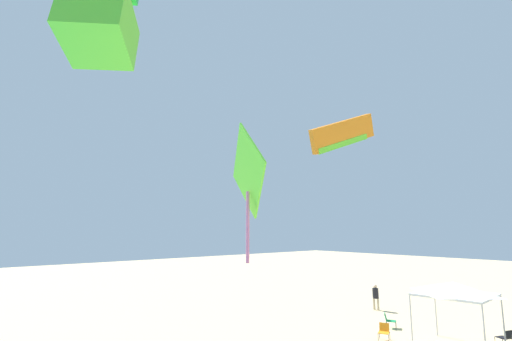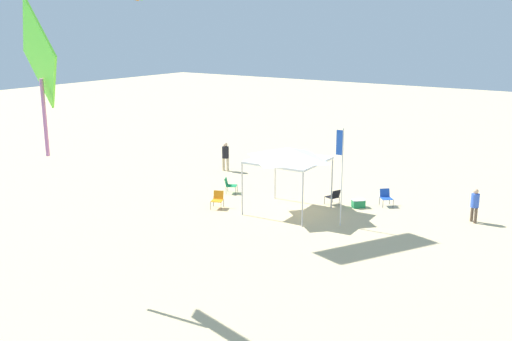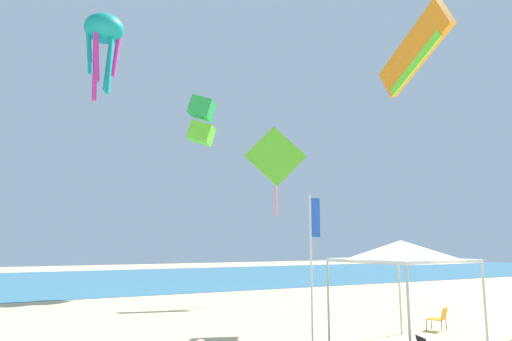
{
  "view_description": "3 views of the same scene",
  "coord_description": "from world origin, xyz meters",
  "px_view_note": "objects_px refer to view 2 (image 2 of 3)",
  "views": [
    {
      "loc": [
        -7.8,
        20.0,
        5.69
      ],
      "look_at": [
        -1.16,
        14.32,
        7.12
      ],
      "focal_mm": 25.37,
      "sensor_mm": 36.0,
      "label": 1
    },
    {
      "loc": [
        -13.88,
        23.27,
        8.72
      ],
      "look_at": [
        0.86,
        1.79,
        2.18
      ],
      "focal_mm": 40.9,
      "sensor_mm": 36.0,
      "label": 2
    },
    {
      "loc": [
        -10.58,
        -10.0,
        3.03
      ],
      "look_at": [
        -1.16,
        7.66,
        6.19
      ],
      "focal_mm": 32.53,
      "sensor_mm": 36.0,
      "label": 3
    }
  ],
  "objects_px": {
    "person_beachcomber": "(225,154)",
    "kite_diamond_lime": "(39,59)",
    "folding_chair_left_of_tent": "(218,198)",
    "folding_chair_near_cooler": "(386,196)",
    "banner_flag": "(341,168)",
    "cooler_box": "(358,203)",
    "folding_chair_facing_ocean": "(229,184)",
    "folding_chair_right_of_tent": "(334,196)",
    "person_near_umbrella": "(475,203)",
    "canopy_tent": "(288,155)"
  },
  "relations": [
    {
      "from": "folding_chair_facing_ocean",
      "to": "cooler_box",
      "type": "height_order",
      "value": "folding_chair_facing_ocean"
    },
    {
      "from": "folding_chair_near_cooler",
      "to": "banner_flag",
      "type": "relative_size",
      "value": 0.19
    },
    {
      "from": "canopy_tent",
      "to": "folding_chair_right_of_tent",
      "type": "xyz_separation_m",
      "value": [
        -1.37,
        -2.13,
        -2.32
      ]
    },
    {
      "from": "person_beachcomber",
      "to": "folding_chair_facing_ocean",
      "type": "bearing_deg",
      "value": -51.37
    },
    {
      "from": "folding_chair_facing_ocean",
      "to": "folding_chair_right_of_tent",
      "type": "height_order",
      "value": "same"
    },
    {
      "from": "folding_chair_left_of_tent",
      "to": "person_near_umbrella",
      "type": "relative_size",
      "value": 0.52
    },
    {
      "from": "cooler_box",
      "to": "banner_flag",
      "type": "relative_size",
      "value": 0.17
    },
    {
      "from": "cooler_box",
      "to": "person_beachcomber",
      "type": "height_order",
      "value": "person_beachcomber"
    },
    {
      "from": "person_beachcomber",
      "to": "kite_diamond_lime",
      "type": "relative_size",
      "value": 0.35
    },
    {
      "from": "folding_chair_facing_ocean",
      "to": "person_beachcomber",
      "type": "bearing_deg",
      "value": 12.44
    },
    {
      "from": "folding_chair_near_cooler",
      "to": "kite_diamond_lime",
      "type": "distance_m",
      "value": 17.53
    },
    {
      "from": "folding_chair_facing_ocean",
      "to": "folding_chair_left_of_tent",
      "type": "bearing_deg",
      "value": 177.01
    },
    {
      "from": "canopy_tent",
      "to": "kite_diamond_lime",
      "type": "relative_size",
      "value": 0.67
    },
    {
      "from": "canopy_tent",
      "to": "folding_chair_left_of_tent",
      "type": "height_order",
      "value": "canopy_tent"
    },
    {
      "from": "folding_chair_facing_ocean",
      "to": "person_beachcomber",
      "type": "height_order",
      "value": "person_beachcomber"
    },
    {
      "from": "cooler_box",
      "to": "person_beachcomber",
      "type": "bearing_deg",
      "value": -12.36
    },
    {
      "from": "folding_chair_facing_ocean",
      "to": "folding_chair_right_of_tent",
      "type": "relative_size",
      "value": 1.0
    },
    {
      "from": "person_near_umbrella",
      "to": "folding_chair_facing_ocean",
      "type": "bearing_deg",
      "value": 52.38
    },
    {
      "from": "canopy_tent",
      "to": "folding_chair_left_of_tent",
      "type": "relative_size",
      "value": 4.15
    },
    {
      "from": "folding_chair_left_of_tent",
      "to": "folding_chair_right_of_tent",
      "type": "height_order",
      "value": "same"
    },
    {
      "from": "banner_flag",
      "to": "person_beachcomber",
      "type": "distance_m",
      "value": 11.57
    },
    {
      "from": "canopy_tent",
      "to": "kite_diamond_lime",
      "type": "bearing_deg",
      "value": 78.45
    },
    {
      "from": "canopy_tent",
      "to": "folding_chair_right_of_tent",
      "type": "height_order",
      "value": "canopy_tent"
    },
    {
      "from": "folding_chair_right_of_tent",
      "to": "banner_flag",
      "type": "relative_size",
      "value": 0.19
    },
    {
      "from": "folding_chair_near_cooler",
      "to": "banner_flag",
      "type": "bearing_deg",
      "value": -139.73
    },
    {
      "from": "folding_chair_near_cooler",
      "to": "kite_diamond_lime",
      "type": "height_order",
      "value": "kite_diamond_lime"
    },
    {
      "from": "folding_chair_facing_ocean",
      "to": "banner_flag",
      "type": "distance_m",
      "value": 7.6
    },
    {
      "from": "cooler_box",
      "to": "banner_flag",
      "type": "distance_m",
      "value": 3.84
    },
    {
      "from": "folding_chair_near_cooler",
      "to": "cooler_box",
      "type": "distance_m",
      "value": 1.45
    },
    {
      "from": "folding_chair_facing_ocean",
      "to": "kite_diamond_lime",
      "type": "xyz_separation_m",
      "value": [
        -1.88,
        12.3,
        7.18
      ]
    },
    {
      "from": "folding_chair_left_of_tent",
      "to": "cooler_box",
      "type": "relative_size",
      "value": 1.12
    },
    {
      "from": "canopy_tent",
      "to": "person_beachcomber",
      "type": "relative_size",
      "value": 1.91
    },
    {
      "from": "folding_chair_right_of_tent",
      "to": "person_beachcomber",
      "type": "relative_size",
      "value": 0.46
    },
    {
      "from": "folding_chair_left_of_tent",
      "to": "folding_chair_facing_ocean",
      "type": "relative_size",
      "value": 1.0
    },
    {
      "from": "cooler_box",
      "to": "kite_diamond_lime",
      "type": "distance_m",
      "value": 16.47
    },
    {
      "from": "folding_chair_right_of_tent",
      "to": "person_near_umbrella",
      "type": "distance_m",
      "value": 6.56
    },
    {
      "from": "kite_diamond_lime",
      "to": "cooler_box",
      "type": "bearing_deg",
      "value": 81.34
    },
    {
      "from": "folding_chair_left_of_tent",
      "to": "cooler_box",
      "type": "height_order",
      "value": "folding_chair_left_of_tent"
    },
    {
      "from": "folding_chair_left_of_tent",
      "to": "folding_chair_near_cooler",
      "type": "height_order",
      "value": "same"
    },
    {
      "from": "folding_chair_right_of_tent",
      "to": "banner_flag",
      "type": "distance_m",
      "value": 3.69
    },
    {
      "from": "folding_chair_left_of_tent",
      "to": "person_beachcomber",
      "type": "distance_m",
      "value": 7.43
    },
    {
      "from": "folding_chair_left_of_tent",
      "to": "person_near_umbrella",
      "type": "bearing_deg",
      "value": 0.26
    },
    {
      "from": "folding_chair_left_of_tent",
      "to": "person_beachcomber",
      "type": "xyz_separation_m",
      "value": [
        4.19,
        -6.12,
        0.57
      ]
    },
    {
      "from": "person_near_umbrella",
      "to": "folding_chair_near_cooler",
      "type": "bearing_deg",
      "value": 39.03
    },
    {
      "from": "canopy_tent",
      "to": "kite_diamond_lime",
      "type": "height_order",
      "value": "kite_diamond_lime"
    },
    {
      "from": "canopy_tent",
      "to": "folding_chair_near_cooler",
      "type": "xyz_separation_m",
      "value": [
        -3.51,
        -3.56,
        -2.32
      ]
    },
    {
      "from": "cooler_box",
      "to": "person_beachcomber",
      "type": "distance_m",
      "value": 10.1
    },
    {
      "from": "cooler_box",
      "to": "banner_flag",
      "type": "height_order",
      "value": "banner_flag"
    },
    {
      "from": "cooler_box",
      "to": "person_near_umbrella",
      "type": "height_order",
      "value": "person_near_umbrella"
    },
    {
      "from": "canopy_tent",
      "to": "cooler_box",
      "type": "height_order",
      "value": "canopy_tent"
    }
  ]
}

